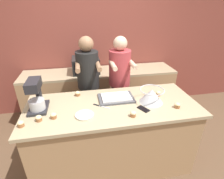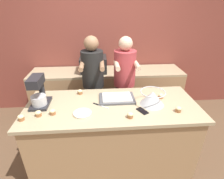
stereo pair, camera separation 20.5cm
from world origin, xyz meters
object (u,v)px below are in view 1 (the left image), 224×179
object	(u,v)px
small_plate	(85,115)
cupcake_5	(158,93)
person_left	(89,88)
mixing_bowl	(151,95)
cupcake_4	(53,116)
baking_tray	(116,98)
microwave_oven	(86,65)
cupcake_3	(78,94)
cupcake_6	(133,114)
knife	(100,106)
cupcake_1	(21,124)
stand_mixer	(36,97)
cell_phone	(143,109)
cupcake_0	(39,118)
cupcake_2	(177,105)
person_right	(119,86)

from	to	relation	value
small_plate	cupcake_5	xyz separation A→B (m)	(0.97, 0.28, 0.02)
person_left	mixing_bowl	xyz separation A→B (m)	(0.72, -0.71, 0.17)
mixing_bowl	cupcake_4	size ratio (longest dim) A/B	4.56
baking_tray	microwave_oven	xyz separation A→B (m)	(-0.31, 1.14, 0.08)
mixing_bowl	cupcake_3	distance (m)	0.94
baking_tray	cupcake_6	xyz separation A→B (m)	(0.10, -0.40, 0.01)
mixing_bowl	knife	world-z (taller)	mixing_bowl
small_plate	cupcake_1	xyz separation A→B (m)	(-0.62, -0.06, 0.02)
person_left	small_plate	distance (m)	0.87
stand_mixer	cupcake_1	world-z (taller)	stand_mixer
cupcake_5	cupcake_4	bearing A→B (deg)	-168.49
baking_tray	cell_phone	bearing A→B (deg)	-48.43
cupcake_0	cell_phone	bearing A→B (deg)	0.25
small_plate	cupcake_1	size ratio (longest dim) A/B	3.15
cell_phone	small_plate	world-z (taller)	small_plate
stand_mixer	cupcake_2	world-z (taller)	stand_mixer
small_plate	cupcake_6	xyz separation A→B (m)	(0.51, -0.11, 0.02)
stand_mixer	knife	size ratio (longest dim) A/B	1.96
stand_mixer	small_plate	xyz separation A→B (m)	(0.51, -0.23, -0.15)
cell_phone	cupcake_2	bearing A→B (deg)	-5.35
cupcake_3	cupcake_2	bearing A→B (deg)	-24.18
person_right	microwave_oven	distance (m)	0.78
baking_tray	cell_phone	distance (m)	0.39
person_left	stand_mixer	bearing A→B (deg)	-134.05
cupcake_3	cupcake_5	xyz separation A→B (m)	(1.04, -0.19, 0.00)
person_left	stand_mixer	xyz separation A→B (m)	(-0.61, -0.63, 0.25)
cell_phone	cupcake_6	distance (m)	0.19
stand_mixer	small_plate	world-z (taller)	stand_mixer
cupcake_0	cupcake_5	size ratio (longest dim) A/B	1.00
small_plate	cupcake_1	world-z (taller)	cupcake_1
cupcake_1	cupcake_0	bearing A→B (deg)	21.66
stand_mixer	cupcake_4	distance (m)	0.31
cupcake_3	cupcake_1	bearing A→B (deg)	-136.07
person_left	cell_phone	bearing A→B (deg)	-56.36
cupcake_3	cupcake_5	world-z (taller)	same
person_right	cupcake_5	xyz separation A→B (m)	(0.39, -0.57, 0.13)
cupcake_4	small_plate	bearing A→B (deg)	-3.37
stand_mixer	cell_phone	bearing A→B (deg)	-10.80
baking_tray	cell_phone	xyz separation A→B (m)	(0.26, -0.29, -0.01)
cupcake_3	microwave_oven	bearing A→B (deg)	80.43
baking_tray	stand_mixer	bearing A→B (deg)	-175.84
microwave_oven	small_plate	bearing A→B (deg)	-93.81
person_right	cupcake_4	xyz separation A→B (m)	(-0.91, -0.84, 0.13)
knife	cupcake_6	world-z (taller)	cupcake_6
cell_phone	cupcake_3	xyz separation A→B (m)	(-0.73, 0.47, 0.03)
small_plate	knife	world-z (taller)	small_plate
baking_tray	cupcake_6	distance (m)	0.41
cupcake_3	cupcake_4	world-z (taller)	same
cupcake_4	cupcake_3	bearing A→B (deg)	60.42
stand_mixer	baking_tray	xyz separation A→B (m)	(0.92, 0.07, -0.14)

